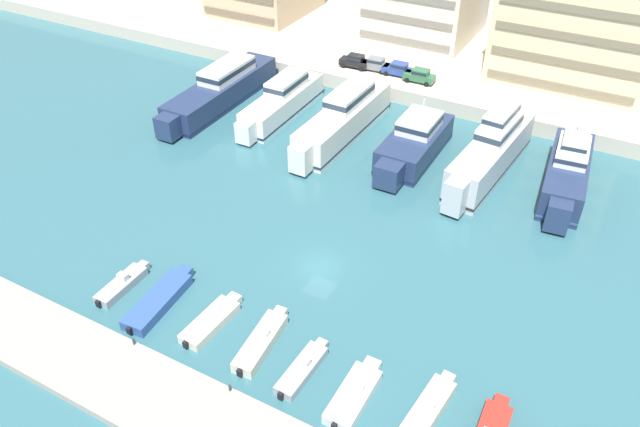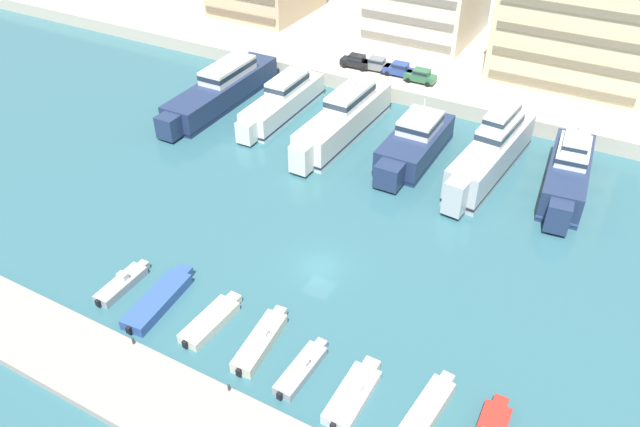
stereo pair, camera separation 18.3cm
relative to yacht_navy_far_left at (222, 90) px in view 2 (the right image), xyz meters
The scene contains 23 objects.
ground_plane 34.87m from the yacht_navy_far_left, 39.64° to the right, with size 400.00×400.00×0.00m, color #336670.
quay_promenade 53.30m from the yacht_navy_far_left, 59.80° to the left, with size 180.00×70.00×1.98m, color beige.
pier_dock 48.51m from the yacht_navy_far_left, 56.43° to the right, with size 120.00×6.30×0.66m, color #9E998E.
yacht_navy_far_left is the anchor object (origin of this frame).
yacht_white_left 8.68m from the yacht_navy_far_left, ahead, with size 3.86×17.62×6.47m.
yacht_ivory_mid_left 17.79m from the yacht_navy_far_left, ahead, with size 4.36×20.44×7.27m.
yacht_navy_center_left 27.03m from the yacht_navy_far_left, ahead, with size 4.97×15.49×6.41m.
yacht_silver_center 35.48m from the yacht_navy_far_left, ahead, with size 5.20×19.50×9.10m.
yacht_navy_center_right 43.41m from the yacht_navy_far_left, ahead, with size 5.34×16.79×7.70m.
motorboat_grey_far_left 35.29m from the yacht_navy_far_left, 68.04° to the right, with size 1.60×6.04×1.38m.
motorboat_blue_left 37.04m from the yacht_navy_far_left, 62.13° to the right, with size 2.73×8.31×0.96m.
motorboat_cream_mid_left 39.58m from the yacht_navy_far_left, 55.29° to the right, with size 2.25×6.60×0.85m.
motorboat_cream_center_left 42.40m from the yacht_navy_far_left, 49.94° to the right, with size 2.30×7.26×1.42m.
motorboat_grey_center 45.66m from the yacht_navy_far_left, 46.59° to the right, with size 1.75×6.22×1.22m.
motorboat_white_center_right 48.98m from the yacht_navy_far_left, 43.03° to the right, with size 2.14×6.66×1.46m.
motorboat_cream_mid_right 52.20m from the yacht_navy_far_left, 38.55° to the right, with size 2.37×7.75×1.46m.
car_black_far_left 19.06m from the yacht_navy_far_left, 50.50° to the left, with size 4.19×2.10×1.80m.
car_grey_left 21.29m from the yacht_navy_far_left, 45.25° to the left, with size 4.21×2.16×1.80m.
car_blue_mid_left 23.81m from the yacht_navy_far_left, 39.37° to the left, with size 4.15×2.01×1.80m.
car_green_center_left 26.11m from the yacht_navy_far_left, 33.70° to the left, with size 4.12×1.97×1.80m.
apartment_block_mid_left 48.15m from the yacht_navy_far_left, 35.19° to the left, with size 19.81×17.82×21.66m.
bollard_west 42.03m from the yacht_navy_far_left, 63.19° to the right, with size 0.20×0.20×0.61m.
bollard_west_mid 46.76m from the yacht_navy_far_left, 53.33° to the right, with size 0.20×0.20×0.61m.
Camera 2 is at (20.40, -36.73, 37.28)m, focal length 35.00 mm.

